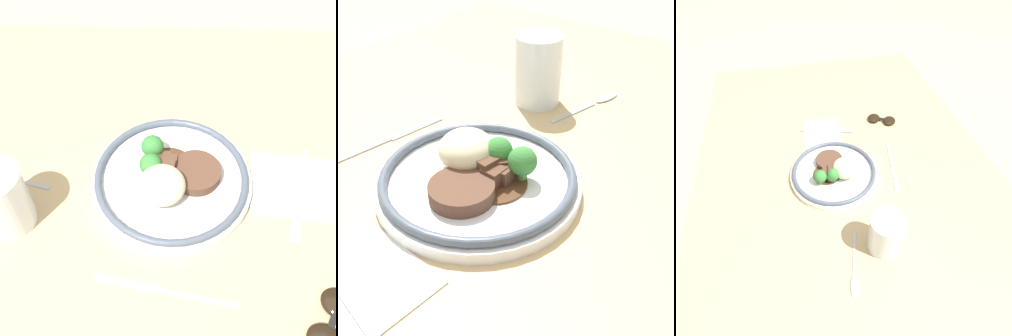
% 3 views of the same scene
% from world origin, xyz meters
% --- Properties ---
extents(ground_plane, '(8.00, 8.00, 0.00)m').
position_xyz_m(ground_plane, '(0.00, 0.00, 0.00)').
color(ground_plane, tan).
extents(dining_table, '(1.38, 0.91, 0.03)m').
position_xyz_m(dining_table, '(0.00, 0.00, 0.02)').
color(dining_table, tan).
rests_on(dining_table, ground).
extents(napkin, '(0.16, 0.14, 0.00)m').
position_xyz_m(napkin, '(-0.16, -0.05, 0.03)').
color(napkin, silver).
rests_on(napkin, dining_table).
extents(plate, '(0.26, 0.26, 0.07)m').
position_xyz_m(plate, '(0.04, -0.04, 0.05)').
color(plate, white).
rests_on(plate, dining_table).
extents(juice_glass, '(0.08, 0.08, 0.12)m').
position_xyz_m(juice_glass, '(0.28, 0.03, 0.08)').
color(juice_glass, yellow).
rests_on(juice_glass, dining_table).
extents(fork, '(0.06, 0.18, 0.00)m').
position_xyz_m(fork, '(-0.16, -0.01, 0.03)').
color(fork, '#ADADB2').
rests_on(fork, napkin).
extents(knife, '(0.21, 0.05, 0.00)m').
position_xyz_m(knife, '(0.05, 0.14, 0.03)').
color(knife, '#ADADB2').
rests_on(knife, dining_table).
extents(sunglasses, '(0.09, 0.11, 0.02)m').
position_xyz_m(sunglasses, '(-0.18, 0.18, 0.04)').
color(sunglasses, black).
rests_on(sunglasses, dining_table).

